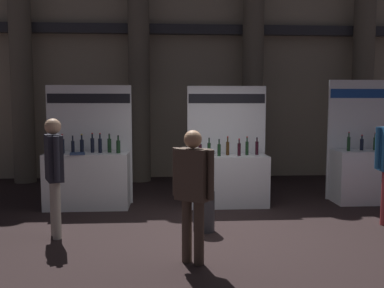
% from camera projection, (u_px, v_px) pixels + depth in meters
% --- Properties ---
extents(ground_plane, '(27.48, 27.48, 0.00)m').
position_uv_depth(ground_plane, '(217.00, 233.00, 6.24)').
color(ground_plane, black).
extents(hall_colonnade, '(13.74, 1.02, 6.95)m').
position_uv_depth(hall_colonnade, '(195.00, 48.00, 10.76)').
color(hall_colonnade, tan).
rests_on(hall_colonnade, ground_plane).
extents(exhibitor_booth_0, '(1.61, 0.71, 2.30)m').
position_uv_depth(exhibitor_booth_0, '(88.00, 175.00, 7.76)').
color(exhibitor_booth_0, white).
rests_on(exhibitor_booth_0, ground_plane).
extents(exhibitor_booth_1, '(1.54, 0.66, 2.29)m').
position_uv_depth(exhibitor_booth_1, '(228.00, 175.00, 7.93)').
color(exhibitor_booth_1, white).
rests_on(exhibitor_booth_1, ground_plane).
extents(exhibitor_booth_2, '(1.71, 0.66, 2.42)m').
position_uv_depth(exhibitor_booth_2, '(375.00, 171.00, 8.18)').
color(exhibitor_booth_2, white).
rests_on(exhibitor_booth_2, ground_plane).
extents(trash_bin, '(0.33, 0.33, 0.62)m').
position_uv_depth(trash_bin, '(204.00, 211.00, 6.33)').
color(trash_bin, '#38383D').
rests_on(trash_bin, ground_plane).
extents(visitor_1, '(0.36, 0.57, 1.73)m').
position_uv_depth(visitor_1, '(54.00, 167.00, 5.97)').
color(visitor_1, '#ADA393').
rests_on(visitor_1, ground_plane).
extents(visitor_3, '(0.48, 0.41, 1.63)m').
position_uv_depth(visitor_3, '(193.00, 185.00, 4.98)').
color(visitor_3, '#47382D').
rests_on(visitor_3, ground_plane).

